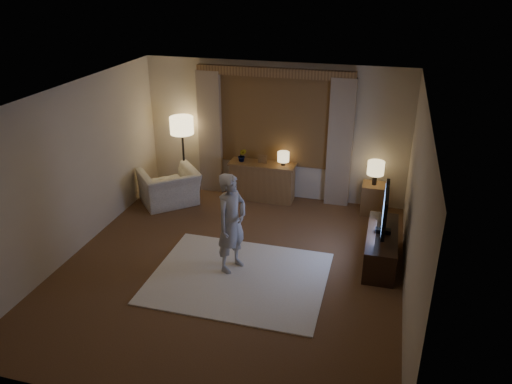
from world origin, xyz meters
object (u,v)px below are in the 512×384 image
(side_table, at_px, (373,199))
(armchair, at_px, (169,187))
(person, at_px, (232,223))
(tv_stand, at_px, (381,247))
(sideboard, at_px, (262,182))

(side_table, bearing_deg, armchair, -170.57)
(side_table, xyz_separation_m, person, (-1.90, -2.46, 0.49))
(person, bearing_deg, side_table, -14.59)
(armchair, xyz_separation_m, side_table, (3.73, 0.62, -0.05))
(person, bearing_deg, tv_stand, -46.54)
(armchair, bearing_deg, side_table, 147.36)
(tv_stand, height_order, person, person)
(armchair, distance_m, person, 2.63)
(sideboard, xyz_separation_m, person, (0.19, -2.51, 0.42))
(side_table, bearing_deg, sideboard, 178.63)
(sideboard, bearing_deg, tv_stand, -36.64)
(armchair, relative_size, person, 0.68)
(sideboard, distance_m, person, 2.55)
(armchair, height_order, side_table, armchair)
(sideboard, bearing_deg, person, -85.59)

